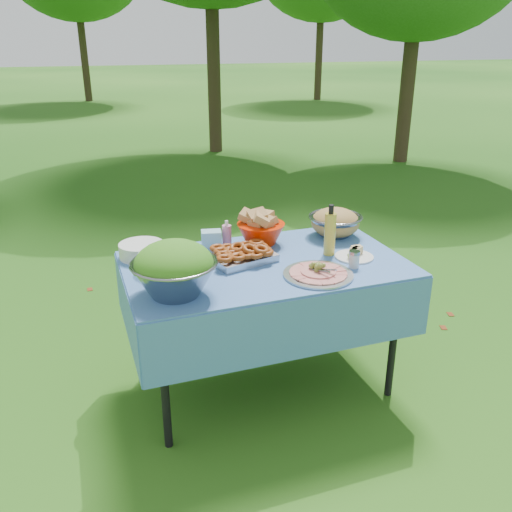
{
  "coord_description": "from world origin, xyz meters",
  "views": [
    {
      "loc": [
        -0.92,
        -2.46,
        1.86
      ],
      "look_at": [
        -0.05,
        0.0,
        0.81
      ],
      "focal_mm": 38.0,
      "sensor_mm": 36.0,
      "label": 1
    }
  ],
  "objects_px": {
    "picnic_table": "(265,326)",
    "oil_bottle": "(330,230)",
    "bread_bowl": "(261,228)",
    "salad_bowl": "(174,269)",
    "pasta_bowl_steel": "(335,222)",
    "plate_stack": "(142,250)",
    "charcuterie_platter": "(318,268)"
  },
  "relations": [
    {
      "from": "picnic_table",
      "to": "oil_bottle",
      "type": "xyz_separation_m",
      "value": [
        0.37,
        -0.0,
        0.52
      ]
    },
    {
      "from": "picnic_table",
      "to": "bread_bowl",
      "type": "distance_m",
      "value": 0.56
    },
    {
      "from": "picnic_table",
      "to": "salad_bowl",
      "type": "relative_size",
      "value": 3.71
    },
    {
      "from": "picnic_table",
      "to": "oil_bottle",
      "type": "relative_size",
      "value": 5.21
    },
    {
      "from": "salad_bowl",
      "to": "picnic_table",
      "type": "bearing_deg",
      "value": 22.72
    },
    {
      "from": "pasta_bowl_steel",
      "to": "oil_bottle",
      "type": "distance_m",
      "value": 0.32
    },
    {
      "from": "plate_stack",
      "to": "charcuterie_platter",
      "type": "relative_size",
      "value": 0.68
    },
    {
      "from": "pasta_bowl_steel",
      "to": "oil_bottle",
      "type": "bearing_deg",
      "value": -122.69
    },
    {
      "from": "plate_stack",
      "to": "oil_bottle",
      "type": "bearing_deg",
      "value": -17.36
    },
    {
      "from": "charcuterie_platter",
      "to": "pasta_bowl_steel",
      "type": "bearing_deg",
      "value": 55.35
    },
    {
      "from": "charcuterie_platter",
      "to": "picnic_table",
      "type": "bearing_deg",
      "value": 127.63
    },
    {
      "from": "salad_bowl",
      "to": "pasta_bowl_steel",
      "type": "relative_size",
      "value": 1.26
    },
    {
      "from": "salad_bowl",
      "to": "oil_bottle",
      "type": "height_order",
      "value": "oil_bottle"
    },
    {
      "from": "plate_stack",
      "to": "charcuterie_platter",
      "type": "xyz_separation_m",
      "value": [
        0.79,
        -0.55,
        0.0
      ]
    },
    {
      "from": "picnic_table",
      "to": "salad_bowl",
      "type": "height_order",
      "value": "salad_bowl"
    },
    {
      "from": "picnic_table",
      "to": "bread_bowl",
      "type": "xyz_separation_m",
      "value": [
        0.08,
        0.28,
        0.47
      ]
    },
    {
      "from": "picnic_table",
      "to": "salad_bowl",
      "type": "distance_m",
      "value": 0.76
    },
    {
      "from": "picnic_table",
      "to": "pasta_bowl_steel",
      "type": "bearing_deg",
      "value": 26.0
    },
    {
      "from": "pasta_bowl_steel",
      "to": "charcuterie_platter",
      "type": "xyz_separation_m",
      "value": [
        -0.35,
        -0.51,
        -0.04
      ]
    },
    {
      "from": "plate_stack",
      "to": "pasta_bowl_steel",
      "type": "bearing_deg",
      "value": -1.86
    },
    {
      "from": "bread_bowl",
      "to": "oil_bottle",
      "type": "bearing_deg",
      "value": -44.4
    },
    {
      "from": "salad_bowl",
      "to": "bread_bowl",
      "type": "xyz_separation_m",
      "value": [
        0.6,
        0.5,
        -0.04
      ]
    },
    {
      "from": "oil_bottle",
      "to": "salad_bowl",
      "type": "bearing_deg",
      "value": -166.38
    },
    {
      "from": "salad_bowl",
      "to": "bread_bowl",
      "type": "height_order",
      "value": "salad_bowl"
    },
    {
      "from": "plate_stack",
      "to": "pasta_bowl_steel",
      "type": "distance_m",
      "value": 1.14
    },
    {
      "from": "salad_bowl",
      "to": "plate_stack",
      "type": "relative_size",
      "value": 1.64
    },
    {
      "from": "picnic_table",
      "to": "bread_bowl",
      "type": "bearing_deg",
      "value": 74.78
    },
    {
      "from": "plate_stack",
      "to": "bread_bowl",
      "type": "xyz_separation_m",
      "value": [
        0.68,
        -0.02,
        0.05
      ]
    },
    {
      "from": "picnic_table",
      "to": "pasta_bowl_steel",
      "type": "distance_m",
      "value": 0.76
    },
    {
      "from": "salad_bowl",
      "to": "plate_stack",
      "type": "distance_m",
      "value": 0.53
    },
    {
      "from": "bread_bowl",
      "to": "charcuterie_platter",
      "type": "relative_size",
      "value": 0.78
    },
    {
      "from": "salad_bowl",
      "to": "oil_bottle",
      "type": "xyz_separation_m",
      "value": [
        0.89,
        0.22,
        0.01
      ]
    }
  ]
}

